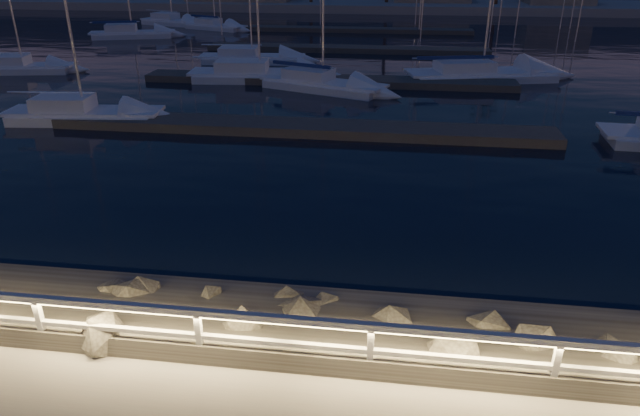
# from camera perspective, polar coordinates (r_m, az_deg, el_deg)

# --- Properties ---
(ground) EXTENTS (400.00, 400.00, 0.00)m
(ground) POSITION_cam_1_polar(r_m,az_deg,el_deg) (11.10, -16.79, -13.78)
(ground) COLOR #9E978E
(ground) RESTS_ON ground
(harbor_water) EXTENTS (400.00, 440.00, 0.60)m
(harbor_water) POSITION_cam_1_polar(r_m,az_deg,el_deg) (39.99, 1.70, 13.34)
(harbor_water) COLOR black
(harbor_water) RESTS_ON ground
(guard_rail) EXTENTS (44.11, 0.12, 1.06)m
(guard_rail) POSITION_cam_1_polar(r_m,az_deg,el_deg) (10.68, -17.63, -10.44)
(guard_rail) COLOR silver
(guard_rail) RESTS_ON ground
(floating_docks) EXTENTS (22.00, 36.00, 0.40)m
(floating_docks) POSITION_cam_1_polar(r_m,az_deg,el_deg) (41.14, 1.91, 14.45)
(floating_docks) COLOR #5D574D
(floating_docks) RESTS_ON ground
(far_shore) EXTENTS (160.00, 14.00, 5.20)m
(far_shore) POSITION_cam_1_polar(r_m,az_deg,el_deg) (82.22, 5.10, 19.82)
(far_shore) COLOR #9E978E
(far_shore) RESTS_ON ground
(sailboat_a) EXTENTS (7.24, 2.87, 12.09)m
(sailboat_a) POSITION_cam_1_polar(r_m,az_deg,el_deg) (28.93, -22.86, 8.81)
(sailboat_a) COLOR silver
(sailboat_a) RESTS_ON ground
(sailboat_c) EXTENTS (8.72, 3.38, 14.44)m
(sailboat_c) POSITION_cam_1_polar(r_m,az_deg,el_deg) (35.89, -6.38, 13.25)
(sailboat_c) COLOR silver
(sailboat_c) RESTS_ON ground
(sailboat_e) EXTENTS (6.64, 3.05, 10.99)m
(sailboat_e) POSITION_cam_1_polar(r_m,az_deg,el_deg) (42.79, -27.75, 12.43)
(sailboat_e) COLOR silver
(sailboat_e) RESTS_ON ground
(sailboat_f) EXTENTS (7.58, 4.64, 12.55)m
(sailboat_f) POSITION_cam_1_polar(r_m,az_deg,el_deg) (33.17, -0.02, 12.45)
(sailboat_f) COLOR silver
(sailboat_f) RESTS_ON ground
(sailboat_g) EXTENTS (7.56, 2.90, 12.53)m
(sailboat_g) POSITION_cam_1_polar(r_m,az_deg,el_deg) (42.03, -7.08, 14.78)
(sailboat_g) COLOR silver
(sailboat_g) RESTS_ON ground
(sailboat_i) EXTENTS (7.66, 4.35, 12.68)m
(sailboat_i) POSITION_cam_1_polar(r_m,az_deg,el_deg) (56.77, -18.45, 16.28)
(sailboat_i) COLOR silver
(sailboat_i) RESTS_ON ground
(sailboat_l) EXTENTS (9.57, 4.87, 15.60)m
(sailboat_l) POSITION_cam_1_polar(r_m,az_deg,el_deg) (37.05, 15.54, 12.89)
(sailboat_l) COLOR silver
(sailboat_l) RESTS_ON ground
(sailboat_m) EXTENTS (7.60, 4.47, 12.60)m
(sailboat_m) POSITION_cam_1_polar(r_m,az_deg,el_deg) (65.83, -14.67, 17.67)
(sailboat_m) COLOR silver
(sailboat_m) RESTS_ON ground
(sailboat_n) EXTENTS (6.95, 4.34, 11.53)m
(sailboat_n) POSITION_cam_1_polar(r_m,az_deg,el_deg) (61.12, -10.57, 17.52)
(sailboat_n) COLOR silver
(sailboat_n) RESTS_ON ground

